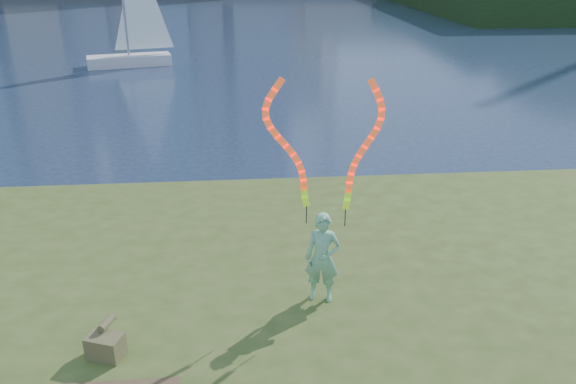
{
  "coord_description": "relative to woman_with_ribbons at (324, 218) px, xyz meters",
  "views": [
    {
      "loc": [
        0.33,
        -7.66,
        6.03
      ],
      "look_at": [
        1.06,
        1.0,
        2.27
      ],
      "focal_mm": 35.0,
      "sensor_mm": 36.0,
      "label": 1
    }
  ],
  "objects": [
    {
      "name": "ground",
      "position": [
        -1.54,
        -0.02,
        -2.24
      ],
      "size": [
        320.0,
        320.0,
        0.0
      ],
      "primitive_type": "plane",
      "color": "#192640",
      "rests_on": "ground"
    },
    {
      "name": "woman_with_ribbons",
      "position": [
        0.0,
        0.0,
        0.0
      ],
      "size": [
        1.95,
        0.6,
        3.91
      ],
      "rotation": [
        0.0,
        0.0,
        -0.25
      ],
      "color": "#16793F",
      "rests_on": "grassy_knoll"
    },
    {
      "name": "canvas_bag",
      "position": [
        -3.21,
        -1.18,
        -1.25
      ],
      "size": [
        0.56,
        0.63,
        0.46
      ],
      "rotation": [
        0.0,
        0.0,
        -0.34
      ],
      "color": "#4B4626",
      "rests_on": "grassy_knoll"
    },
    {
      "name": "sailboat",
      "position": [
        -7.18,
        25.0,
        -0.98
      ],
      "size": [
        4.86,
        2.5,
        7.32
      ],
      "rotation": [
        0.0,
        0.0,
        0.24
      ],
      "color": "silver",
      "rests_on": "ground"
    }
  ]
}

